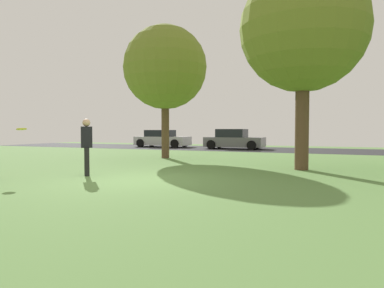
# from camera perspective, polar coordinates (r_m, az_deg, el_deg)

# --- Properties ---
(ground_plane) EXTENTS (44.00, 44.00, 0.00)m
(ground_plane) POSITION_cam_1_polar(r_m,az_deg,el_deg) (9.77, -8.31, -5.85)
(ground_plane) COLOR #5B8442
(road_strip) EXTENTS (44.00, 6.40, 0.01)m
(road_strip) POSITION_cam_1_polar(r_m,az_deg,el_deg) (24.82, 11.22, -0.86)
(road_strip) COLOR #28282B
(road_strip) RESTS_ON ground_plane
(oak_tree_center) EXTENTS (4.31, 4.31, 6.99)m
(oak_tree_center) POSITION_cam_1_polar(r_m,az_deg,el_deg) (13.10, 17.64, 17.36)
(oak_tree_center) COLOR brown
(oak_tree_center) RESTS_ON ground_plane
(birch_tree_lone) EXTENTS (4.02, 4.02, 6.40)m
(birch_tree_lone) POSITION_cam_1_polar(r_m,az_deg,el_deg) (17.32, -4.40, 12.26)
(birch_tree_lone) COLOR brown
(birch_tree_lone) RESTS_ON ground_plane
(person_thrower) EXTENTS (0.38, 0.38, 1.71)m
(person_thrower) POSITION_cam_1_polar(r_m,az_deg,el_deg) (10.95, -16.76, -0.05)
(person_thrower) COLOR black
(person_thrower) RESTS_ON ground_plane
(frisbee_disc) EXTENTS (0.36, 0.36, 0.06)m
(frisbee_disc) POSITION_cam_1_polar(r_m,az_deg,el_deg) (10.98, -25.98, 2.19)
(frisbee_disc) COLOR yellow
(parked_car_silver) EXTENTS (4.27, 2.00, 1.34)m
(parked_car_silver) POSITION_cam_1_polar(r_m,az_deg,el_deg) (27.84, -4.89, 0.79)
(parked_car_silver) COLOR #B7B7BC
(parked_car_silver) RESTS_ON ground_plane
(parked_car_grey) EXTENTS (4.14, 2.08, 1.41)m
(parked_car_grey) POSITION_cam_1_polar(r_m,az_deg,el_deg) (25.23, 6.83, 0.68)
(parked_car_grey) COLOR slate
(parked_car_grey) RESTS_ON ground_plane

